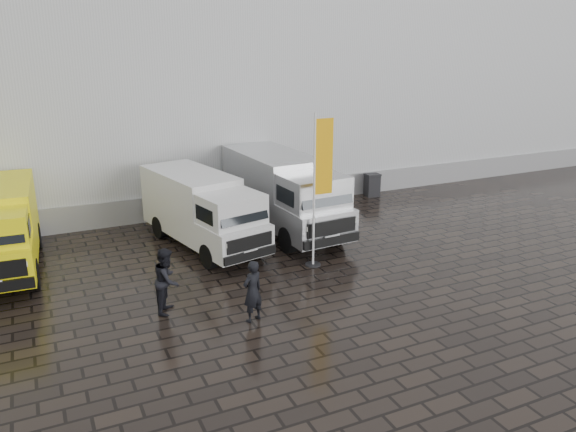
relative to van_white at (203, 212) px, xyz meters
name	(u,v)px	position (x,y,z in m)	size (l,w,h in m)	color
ground	(306,284)	(1.83, -4.37, -1.26)	(120.00, 120.00, 0.00)	black
exhibition_hall	(205,58)	(3.83, 11.63, 4.74)	(44.00, 16.00, 12.00)	silver
hall_plinth	(265,195)	(3.83, 3.58, -0.76)	(44.00, 0.15, 1.00)	gray
van_white	(203,212)	(0.00, 0.00, 0.00)	(1.94, 5.81, 2.52)	silver
van_silver	(284,194)	(3.23, 0.33, 0.16)	(2.19, 6.56, 2.84)	#ACADB0
flagpole	(319,183)	(2.86, -3.17, 1.47)	(0.88, 0.50, 4.90)	black
wheelie_bin	(372,185)	(8.96, 3.05, -0.73)	(0.63, 0.63, 1.05)	black
person_front	(253,291)	(-0.44, -5.81, -0.43)	(0.61, 0.40, 1.66)	black
person_tent	(167,280)	(-2.30, -4.35, -0.36)	(0.87, 0.68, 1.79)	black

